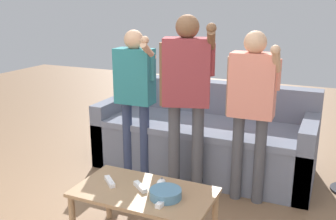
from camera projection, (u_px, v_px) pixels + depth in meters
name	position (u px, v px, depth m)	size (l,w,h in m)	color
couch	(205.00, 139.00, 3.90)	(2.13, 0.87, 0.85)	slate
coffee_table	(144.00, 198.00, 2.60)	(0.94, 0.51, 0.43)	#997551
snack_bowl	(166.00, 194.00, 2.48)	(0.21, 0.21, 0.06)	teal
game_remote_nunchuk	(161.00, 183.00, 2.65)	(0.06, 0.09, 0.05)	white
player_left	(135.00, 87.00, 3.56)	(0.42, 0.28, 1.42)	#2D3856
player_center	(187.00, 86.00, 3.20)	(0.50, 0.31, 1.56)	#47474C
player_right	(252.00, 98.00, 3.09)	(0.43, 0.31, 1.44)	#47474C
game_remote_wand_near	(163.00, 202.00, 2.41)	(0.05, 0.15, 0.03)	white
game_remote_wand_far	(140.00, 187.00, 2.60)	(0.14, 0.12, 0.03)	white
game_remote_wand_spare	(110.00, 182.00, 2.68)	(0.14, 0.13, 0.03)	white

